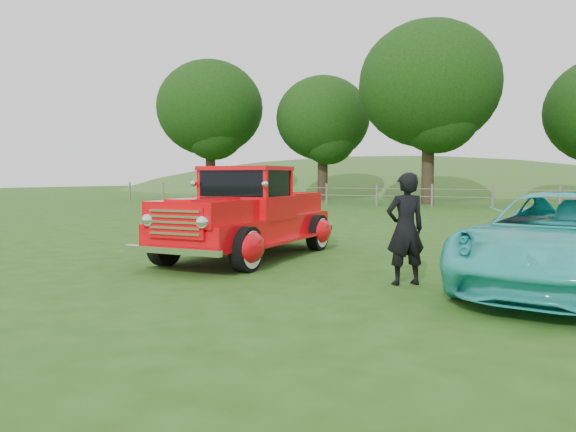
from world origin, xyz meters
The scene contains 9 objects.
ground centered at (0.00, 0.00, 0.00)m, with size 140.00×140.00×0.00m, color #264C14.
distant_hills centered at (-4.08, 59.46, -4.55)m, with size 116.00×60.00×18.00m.
fence_line centered at (0.00, 22.00, 0.60)m, with size 48.00×0.12×1.20m.
tree_far_west centered at (-20.00, 26.00, 6.49)m, with size 7.60×7.60×9.93m.
tree_mid_west centered at (-12.00, 28.00, 5.55)m, with size 6.40×6.40×8.46m.
tree_near_west centered at (-4.00, 25.00, 6.80)m, with size 8.00×8.00×10.42m.
red_pickup centered at (-1.71, 2.01, 0.80)m, with size 2.41×5.06×1.78m.
teal_sedan centered at (3.88, 1.40, 0.68)m, with size 2.26×4.91×1.37m, color #30C3BE.
man centered at (1.82, 0.72, 0.82)m, with size 0.60×0.39×1.64m, color black.
Camera 1 is at (4.14, -7.25, 1.58)m, focal length 35.00 mm.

